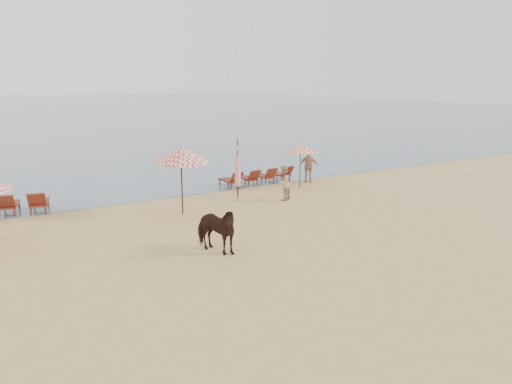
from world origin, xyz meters
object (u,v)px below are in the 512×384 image
at_px(umbrella_closed_left, 237,168).
at_px(beachgoer_right_a, 284,183).
at_px(lounger_cluster_left, 8,204).
at_px(umbrella_open_left_b, 181,154).
at_px(umbrella_open_right, 300,148).
at_px(lounger_cluster_right, 258,176).
at_px(umbrella_closed_right, 238,160).
at_px(cow, 215,229).
at_px(beachgoer_right_b, 309,166).

xyz_separation_m(umbrella_closed_left, beachgoer_right_a, (1.45, -1.43, -0.54)).
bearing_deg(lounger_cluster_left, umbrella_open_left_b, -16.88).
bearing_deg(umbrella_open_right, umbrella_open_left_b, 169.77).
bearing_deg(lounger_cluster_right, beachgoer_right_a, -104.41).
bearing_deg(umbrella_closed_right, umbrella_open_left_b, -153.29).
distance_m(lounger_cluster_right, cow, 9.95).
xyz_separation_m(umbrella_open_right, beachgoer_right_a, (-2.15, -1.74, -1.13)).
xyz_separation_m(cow, beachgoer_right_b, (8.64, 6.74, 0.09)).
xyz_separation_m(lounger_cluster_right, umbrella_open_right, (1.36, -1.65, 1.49)).
relative_size(umbrella_open_right, cow, 1.22).
relative_size(umbrella_closed_left, cow, 1.23).
relative_size(umbrella_closed_right, cow, 1.47).
distance_m(lounger_cluster_left, lounger_cluster_right, 11.09).
relative_size(lounger_cluster_left, umbrella_open_right, 1.49).
xyz_separation_m(lounger_cluster_left, lounger_cluster_right, (11.09, -0.18, -0.04)).
relative_size(lounger_cluster_left, lounger_cluster_right, 0.88).
bearing_deg(cow, lounger_cluster_left, 100.22).
bearing_deg(umbrella_closed_left, umbrella_open_right, 4.92).
bearing_deg(umbrella_closed_left, umbrella_open_left_b, -158.16).
bearing_deg(beachgoer_right_b, umbrella_closed_right, 48.07).
distance_m(umbrella_closed_left, cow, 7.06).
relative_size(cow, beachgoer_right_a, 1.14).
height_order(umbrella_closed_right, cow, umbrella_closed_right).
relative_size(lounger_cluster_right, umbrella_open_right, 1.70).
bearing_deg(umbrella_open_left_b, cow, -95.98).
distance_m(lounger_cluster_right, umbrella_closed_right, 2.72).
relative_size(umbrella_closed_left, umbrella_closed_right, 0.84).
bearing_deg(umbrella_open_right, umbrella_closed_left, 161.60).
relative_size(umbrella_open_right, umbrella_closed_left, 0.99).
height_order(umbrella_open_left_b, umbrella_closed_left, umbrella_open_left_b).
xyz_separation_m(umbrella_open_left_b, beachgoer_right_b, (7.74, 2.22, -1.51)).
bearing_deg(umbrella_closed_right, lounger_cluster_left, 169.60).
relative_size(lounger_cluster_right, umbrella_closed_left, 1.68).
relative_size(umbrella_open_left_b, beachgoer_right_a, 1.79).
height_order(lounger_cluster_right, beachgoer_right_b, beachgoer_right_b).
bearing_deg(beachgoer_right_b, umbrella_open_left_b, 57.41).
height_order(umbrella_open_left_b, umbrella_open_right, umbrella_open_left_b).
bearing_deg(cow, umbrella_closed_right, 34.20).
distance_m(cow, beachgoer_right_a, 6.98).
height_order(umbrella_open_right, beachgoer_right_a, umbrella_open_right).
bearing_deg(umbrella_closed_right, cow, -124.59).
xyz_separation_m(umbrella_closed_left, umbrella_closed_right, (0.28, 0.46, 0.25)).
height_order(cow, beachgoer_right_a, beachgoer_right_a).
relative_size(lounger_cluster_right, beachgoer_right_b, 2.18).
relative_size(umbrella_open_right, umbrella_closed_right, 0.83).
xyz_separation_m(lounger_cluster_left, umbrella_open_left_b, (5.73, -3.39, 1.90)).
relative_size(lounger_cluster_left, beachgoer_right_b, 1.91).
height_order(lounger_cluster_right, umbrella_closed_right, umbrella_closed_right).
height_order(umbrella_closed_left, umbrella_closed_right, umbrella_closed_right).
xyz_separation_m(umbrella_closed_right, beachgoer_right_b, (4.34, 0.51, -0.74)).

